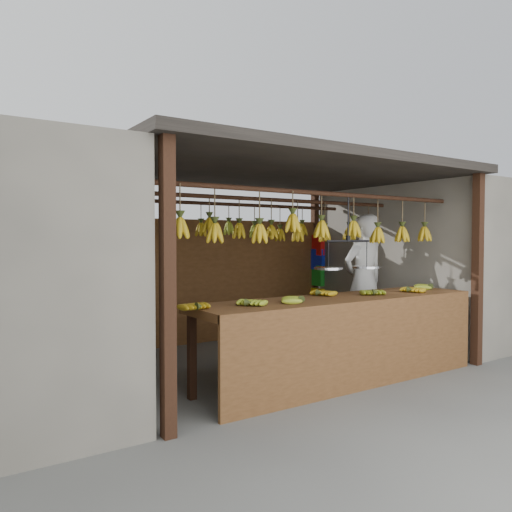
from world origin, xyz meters
TOP-DOWN VIEW (x-y plane):
  - ground at (0.00, 0.00)m, footprint 80.00×80.00m
  - stall at (0.00, 0.33)m, footprint 4.30×3.30m
  - neighbor_right at (3.60, 0.00)m, footprint 3.00×3.00m
  - counter at (0.14, -1.23)m, footprint 3.50×0.77m
  - hanging_bananas at (0.01, -0.00)m, footprint 3.63×2.25m
  - balance_scale at (0.35, -1.00)m, footprint 0.81×0.37m
  - vendor at (1.59, -0.04)m, footprint 0.70×0.47m
  - bag_bundles at (1.94, 1.35)m, footprint 0.08×0.26m

SIDE VIEW (x-z plane):
  - ground at x=0.00m, z-range 0.00..0.00m
  - counter at x=0.14m, z-range 0.22..1.18m
  - vendor at x=1.59m, z-range 0.00..1.86m
  - bag_bundles at x=1.94m, z-range 0.39..1.62m
  - neighbor_right at x=3.60m, z-range 0.00..2.30m
  - balance_scale at x=0.35m, z-range 0.83..1.64m
  - hanging_bananas at x=0.01m, z-range 1.42..1.82m
  - stall at x=0.00m, z-range 0.77..3.17m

